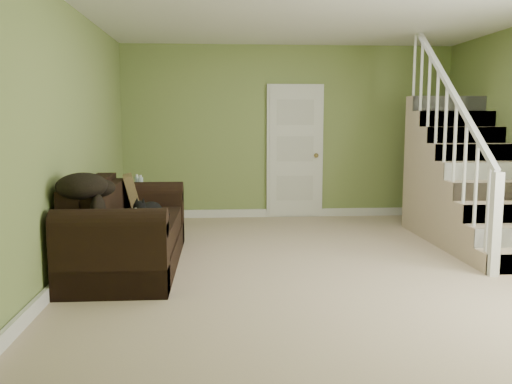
{
  "coord_description": "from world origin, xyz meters",
  "views": [
    {
      "loc": [
        -1.06,
        -5.49,
        1.48
      ],
      "look_at": [
        -0.67,
        0.11,
        0.73
      ],
      "focal_mm": 38.0,
      "sensor_mm": 36.0,
      "label": 1
    }
  ],
  "objects": [
    {
      "name": "baseboard_left",
      "position": [
        -2.47,
        0.0,
        0.06
      ],
      "size": [
        0.04,
        5.5,
        0.12
      ],
      "primitive_type": "cube",
      "color": "white",
      "rests_on": "floor"
    },
    {
      "name": "ceiling",
      "position": [
        0.0,
        0.0,
        2.6
      ],
      "size": [
        5.0,
        5.5,
        0.01
      ],
      "primitive_type": "cube",
      "color": "white",
      "rests_on": "wall_back"
    },
    {
      "name": "side_table",
      "position": [
        -2.14,
        1.64,
        0.28
      ],
      "size": [
        0.51,
        0.51,
        0.77
      ],
      "rotation": [
        0.0,
        0.0,
        -0.13
      ],
      "color": "black",
      "rests_on": "floor"
    },
    {
      "name": "baseboard_back",
      "position": [
        0.0,
        2.72,
        0.06
      ],
      "size": [
        5.0,
        0.04,
        0.12
      ],
      "primitive_type": "cube",
      "color": "white",
      "rests_on": "floor"
    },
    {
      "name": "wall_front",
      "position": [
        0.0,
        -2.75,
        1.3
      ],
      "size": [
        5.0,
        0.04,
        2.6
      ],
      "primitive_type": "cube",
      "color": "#7E934F",
      "rests_on": "floor"
    },
    {
      "name": "staircase",
      "position": [
        1.99,
        0.97,
        0.64
      ],
      "size": [
        1.0,
        2.51,
        2.82
      ],
      "color": "#CCB093",
      "rests_on": "floor"
    },
    {
      "name": "sofa",
      "position": [
        -2.02,
        -0.01,
        0.33
      ],
      "size": [
        0.96,
        2.22,
        0.88
      ],
      "color": "black",
      "rests_on": "floor"
    },
    {
      "name": "floor",
      "position": [
        0.0,
        0.0,
        0.0
      ],
      "size": [
        5.0,
        5.5,
        0.01
      ],
      "primitive_type": "cube",
      "color": "#CCB093",
      "rests_on": "ground"
    },
    {
      "name": "banana",
      "position": [
        -1.86,
        -0.19,
        0.5
      ],
      "size": [
        0.12,
        0.18,
        0.05
      ],
      "primitive_type": "ellipsoid",
      "rotation": [
        0.0,
        0.0,
        0.43
      ],
      "color": "gold",
      "rests_on": "sofa"
    },
    {
      "name": "wall_back",
      "position": [
        0.0,
        2.75,
        1.3
      ],
      "size": [
        5.0,
        0.04,
        2.6
      ],
      "primitive_type": "cube",
      "color": "#7E934F",
      "rests_on": "floor"
    },
    {
      "name": "door",
      "position": [
        0.1,
        2.71,
        1.01
      ],
      "size": [
        0.86,
        0.12,
        2.02
      ],
      "color": "white",
      "rests_on": "floor"
    },
    {
      "name": "throw_blanket",
      "position": [
        -2.25,
        -0.71,
        0.91
      ],
      "size": [
        0.57,
        0.66,
        0.23
      ],
      "primitive_type": "ellipsoid",
      "rotation": [
        0.0,
        0.0,
        0.29
      ],
      "color": "black",
      "rests_on": "sofa"
    },
    {
      "name": "cat",
      "position": [
        -1.76,
        -0.07,
        0.57
      ],
      "size": [
        0.33,
        0.54,
        0.26
      ],
      "rotation": [
        0.0,
        0.0,
        -0.42
      ],
      "color": "black",
      "rests_on": "sofa"
    },
    {
      "name": "throw_pillow",
      "position": [
        -2.05,
        0.7,
        0.67
      ],
      "size": [
        0.26,
        0.43,
        0.42
      ],
      "primitive_type": "cube",
      "rotation": [
        0.0,
        -0.24,
        0.18
      ],
      "color": "#49331D",
      "rests_on": "sofa"
    },
    {
      "name": "wall_left",
      "position": [
        -2.5,
        0.0,
        1.3
      ],
      "size": [
        0.04,
        5.5,
        2.6
      ],
      "primitive_type": "cube",
      "color": "#7E934F",
      "rests_on": "floor"
    }
  ]
}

